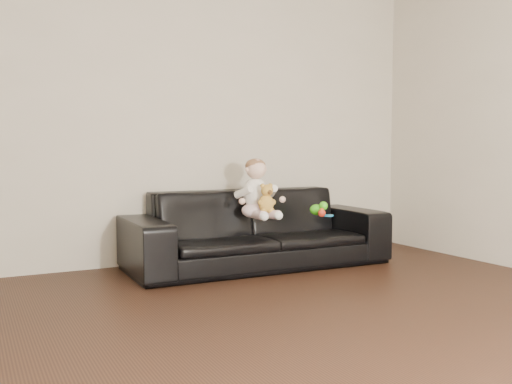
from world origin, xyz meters
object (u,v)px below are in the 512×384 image
toy_rattle (322,213)px  toy_blue_disc (328,215)px  baby (257,192)px  sofa (257,228)px  teddy_bear (266,199)px  toy_green (317,210)px

toy_rattle → toy_blue_disc: bearing=16.4°
baby → toy_rattle: bearing=-17.6°
sofa → baby: (-0.06, -0.12, 0.32)m
baby → toy_blue_disc: (0.62, -0.13, -0.21)m
baby → teddy_bear: (0.01, -0.15, -0.05)m
teddy_bear → toy_rattle: (0.53, -0.01, -0.14)m
baby → toy_green: 0.60m
toy_rattle → teddy_bear: bearing=179.5°
sofa → toy_green: sofa is taller
sofa → baby: baby is taller
sofa → toy_blue_disc: sofa is taller
sofa → teddy_bear: size_ratio=9.33×
sofa → toy_rattle: size_ratio=33.58×
toy_green → toy_blue_disc: bearing=-66.0°
sofa → teddy_bear: (-0.05, -0.27, 0.28)m
sofa → toy_blue_disc: 0.62m
teddy_bear → toy_green: teddy_bear is taller
toy_green → baby: bearing=177.4°
sofa → baby: size_ratio=4.46×
toy_green → toy_blue_disc: (0.05, -0.11, -0.04)m
teddy_bear → sofa: bearing=82.4°
baby → toy_rattle: size_ratio=7.53×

